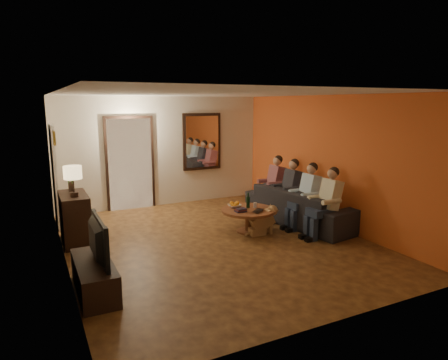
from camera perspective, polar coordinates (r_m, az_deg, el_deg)
name	(u,v)px	position (r m, az deg, el deg)	size (l,w,h in m)	color
floor	(216,242)	(7.23, -1.09, -8.81)	(5.00, 6.00, 0.01)	#3E2210
ceiling	(216,93)	(6.80, -1.17, 12.27)	(5.00, 6.00, 0.01)	white
back_wall	(163,152)	(9.67, -8.73, 4.03)	(5.00, 0.02, 2.60)	beige
front_wall	(336,212)	(4.43, 15.65, -4.42)	(5.00, 0.02, 2.60)	beige
left_wall	(61,183)	(6.28, -22.27, -0.37)	(0.02, 6.00, 2.60)	beige
right_wall	(329,161)	(8.26, 14.78, 2.63)	(0.02, 6.00, 2.60)	beige
orange_accent	(329,161)	(8.25, 14.73, 2.63)	(0.01, 6.00, 2.60)	orange
kitchen_doorway	(130,164)	(9.48, -13.26, 2.20)	(1.00, 0.06, 2.10)	#FFE0A5
door_trim	(130,164)	(9.47, -13.25, 2.19)	(1.12, 0.04, 2.22)	black
fridge_glimpse	(141,170)	(9.56, -11.77, 1.43)	(0.45, 0.03, 1.70)	silver
mirror_frame	(202,142)	(9.96, -3.18, 5.49)	(1.00, 0.05, 1.40)	black
mirror_glass	(202,142)	(9.93, -3.11, 5.48)	(0.86, 0.02, 1.26)	white
white_door	(55,176)	(8.59, -23.03, 0.53)	(0.06, 0.85, 2.04)	white
framed_art	(54,138)	(7.49, -23.10, 5.54)	(0.03, 0.28, 0.24)	#B28C33
art_canvas	(55,138)	(7.49, -22.99, 5.55)	(0.01, 0.22, 0.18)	brown
dresser	(75,218)	(7.56, -20.55, -5.14)	(0.45, 0.99, 0.88)	black
table_lamp	(73,181)	(7.19, -20.74, -0.16)	(0.30, 0.30, 0.54)	beige
flower_vase	(71,180)	(7.63, -21.05, 0.05)	(0.14, 0.14, 0.44)	red
tv_stand	(94,277)	(5.62, -18.02, -13.03)	(0.45, 1.26, 0.42)	black
tv	(92,241)	(5.44, -18.33, -8.22)	(0.13, 1.00, 0.58)	black
sofa	(301,206)	(8.37, 10.96, -3.64)	(0.98, 2.50, 0.73)	black
person_a	(327,205)	(7.57, 14.53, -3.50)	(0.60, 0.40, 1.20)	tan
person_b	(307,198)	(8.02, 11.75, -2.57)	(0.60, 0.40, 1.20)	tan
person_c	(289,192)	(8.49, 9.26, -1.74)	(0.60, 0.40, 1.20)	tan
person_d	(273,187)	(8.97, 7.05, -0.99)	(0.60, 0.40, 1.20)	tan
dog	(262,220)	(7.58, 5.47, -5.69)	(0.56, 0.24, 0.56)	#A7784D
coffee_table	(248,220)	(7.71, 3.47, -5.79)	(1.03, 1.03, 0.45)	brown
bowl	(235,206)	(7.74, 1.52, -3.73)	(0.26, 0.26, 0.06)	white
oranges	(235,203)	(7.72, 1.52, -3.24)	(0.20, 0.20, 0.08)	orange
wine_bottle	(248,200)	(7.72, 3.46, -2.85)	(0.07, 0.07, 0.31)	black
wine_glass	(255,205)	(7.76, 4.46, -3.58)	(0.06, 0.06, 0.10)	silver
book_stack	(241,210)	(7.45, 2.40, -4.30)	(0.20, 0.15, 0.07)	black
laptop	(260,211)	(7.46, 5.23, -4.49)	(0.33, 0.21, 0.03)	black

